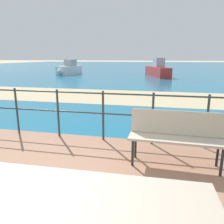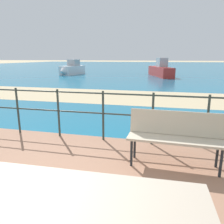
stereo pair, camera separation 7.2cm
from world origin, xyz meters
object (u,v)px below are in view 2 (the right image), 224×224
picnic_table (66,221)px  park_bench (175,133)px  boat_mid (72,69)px  boat_far (160,70)px

picnic_table → park_bench: size_ratio=1.32×
picnic_table → park_bench: bearing=68.8°
picnic_table → park_bench: (0.80, 2.21, -0.08)m
picnic_table → boat_mid: (-8.67, 20.20, -0.10)m
park_bench → boat_far: size_ratio=0.25×
boat_far → picnic_table: bearing=162.2°
picnic_table → boat_far: boat_far is taller
park_bench → boat_far: (-0.68, 17.89, -0.03)m
boat_far → boat_mid: bearing=71.9°
boat_mid → park_bench: bearing=35.0°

